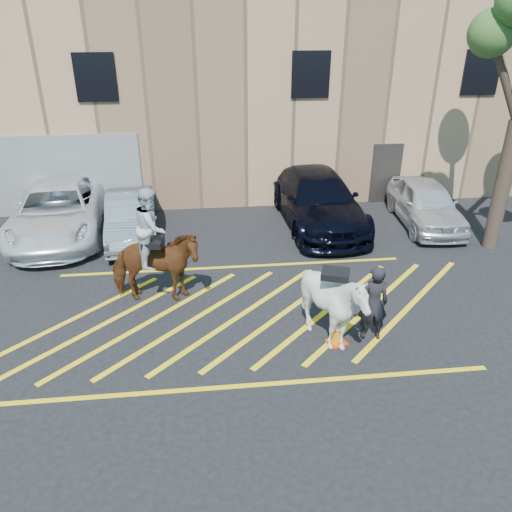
{
  "coord_description": "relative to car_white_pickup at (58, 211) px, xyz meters",
  "views": [
    {
      "loc": [
        -0.76,
        -10.29,
        6.48
      ],
      "look_at": [
        0.41,
        0.2,
        1.3
      ],
      "focal_mm": 35.0,
      "sensor_mm": 36.0,
      "label": 1
    }
  ],
  "objects": [
    {
      "name": "ground",
      "position": [
        5.37,
        -5.15,
        -0.81
      ],
      "size": [
        90.0,
        90.0,
        0.0
      ],
      "primitive_type": "plane",
      "color": "black",
      "rests_on": "ground"
    },
    {
      "name": "car_white_pickup",
      "position": [
        0.0,
        0.0,
        0.0
      ],
      "size": [
        3.2,
        6.02,
        1.61
      ],
      "primitive_type": "imported",
      "rotation": [
        0.0,
        0.0,
        0.09
      ],
      "color": "white",
      "rests_on": "ground"
    },
    {
      "name": "car_silver_sedan",
      "position": [
        2.32,
        -0.49,
        -0.11
      ],
      "size": [
        1.89,
        4.34,
        1.39
      ],
      "primitive_type": "imported",
      "rotation": [
        0.0,
        0.0,
        0.1
      ],
      "color": "gray",
      "rests_on": "ground"
    },
    {
      "name": "car_blue_suv",
      "position": [
        8.41,
        0.02,
        0.04
      ],
      "size": [
        2.62,
        5.94,
        1.7
      ],
      "primitive_type": "imported",
      "rotation": [
        0.0,
        0.0,
        0.04
      ],
      "color": "black",
      "rests_on": "ground"
    },
    {
      "name": "car_white_suv",
      "position": [
        11.97,
        -0.48,
        -0.07
      ],
      "size": [
        2.06,
        4.42,
        1.46
      ],
      "primitive_type": "imported",
      "rotation": [
        0.0,
        0.0,
        -0.08
      ],
      "color": "silver",
      "rests_on": "ground"
    },
    {
      "name": "handler",
      "position": [
        8.11,
        -6.66,
        0.08
      ],
      "size": [
        0.68,
        0.49,
        1.76
      ],
      "primitive_type": "imported",
      "rotation": [
        0.0,
        0.0,
        3.04
      ],
      "color": "black",
      "rests_on": "ground"
    },
    {
      "name": "warehouse",
      "position": [
        5.36,
        6.84,
        2.85
      ],
      "size": [
        32.42,
        10.2,
        7.3
      ],
      "color": "tan",
      "rests_on": "ground"
    },
    {
      "name": "hatching_zone",
      "position": [
        5.37,
        -5.45,
        -0.8
      ],
      "size": [
        12.6,
        5.12,
        0.01
      ],
      "color": "yellow",
      "rests_on": "ground"
    },
    {
      "name": "mounted_bay",
      "position": [
        3.36,
        -4.55,
        0.38
      ],
      "size": [
        2.31,
        1.22,
        2.94
      ],
      "color": "brown",
      "rests_on": "ground"
    },
    {
      "name": "saddled_white",
      "position": [
        7.19,
        -6.78,
        0.16
      ],
      "size": [
        2.05,
        2.16,
        1.91
      ],
      "color": "silver",
      "rests_on": "ground"
    },
    {
      "name": "traffic_cone",
      "position": [
        7.34,
        -6.78,
        -0.44
      ],
      "size": [
        0.49,
        0.49,
        0.73
      ],
      "color": "red",
      "rests_on": "ground"
    }
  ]
}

